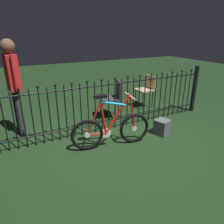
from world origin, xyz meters
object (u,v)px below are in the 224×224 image
object	(u,v)px
bicycle	(111,129)
chair_charcoal	(113,95)
chair_tan	(147,88)
display_crate	(162,127)
person_visitor	(13,80)

from	to	relation	value
bicycle	chair_charcoal	size ratio (longest dim) A/B	1.62
chair_tan	display_crate	size ratio (longest dim) A/B	2.74
chair_tan	chair_charcoal	world-z (taller)	chair_charcoal
chair_tan	display_crate	world-z (taller)	chair_tan
chair_tan	chair_charcoal	xyz separation A→B (m)	(-1.12, -0.27, 0.02)
chair_charcoal	person_visitor	distance (m)	2.03
person_visitor	chair_charcoal	bearing A→B (deg)	-0.77
chair_charcoal	person_visitor	xyz separation A→B (m)	(-1.95, 0.03, 0.54)
chair_tan	display_crate	xyz separation A→B (m)	(-0.67, -1.46, -0.35)
chair_tan	person_visitor	xyz separation A→B (m)	(-3.07, -0.25, 0.56)
bicycle	chair_charcoal	world-z (taller)	bicycle
chair_tan	chair_charcoal	distance (m)	1.15
bicycle	person_visitor	bearing A→B (deg)	138.79
chair_tan	person_visitor	bearing A→B (deg)	-175.42
chair_charcoal	display_crate	bearing A→B (deg)	-69.37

